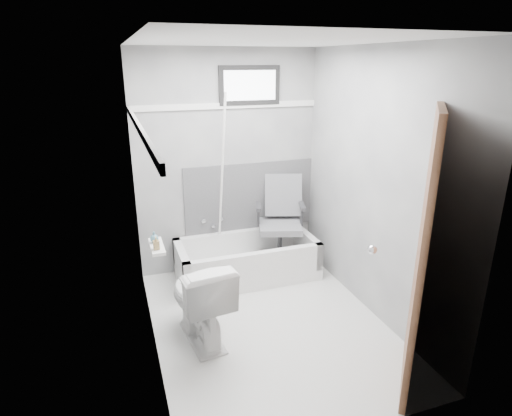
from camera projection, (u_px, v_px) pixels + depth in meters
name	position (u px, v px, depth m)	size (l,w,h in m)	color
floor	(269.00, 324.00, 3.88)	(2.60, 2.60, 0.00)	white
ceiling	(272.00, 41.00, 3.10)	(2.60, 2.60, 0.00)	silver
wall_back	(228.00, 164.00, 4.65)	(2.00, 0.02, 2.40)	slate
wall_front	(354.00, 267.00, 2.33)	(2.00, 0.02, 2.40)	slate
wall_left	(144.00, 211.00, 3.18)	(0.02, 2.60, 2.40)	slate
wall_right	(375.00, 187.00, 3.80)	(0.02, 2.60, 2.40)	slate
bathtub	(247.00, 259.00, 4.67)	(1.50, 0.70, 0.42)	white
office_chair	(280.00, 221.00, 4.72)	(0.54, 0.54, 0.94)	slate
toilet	(200.00, 300.00, 3.56)	(0.43, 0.77, 0.75)	white
door	(485.00, 271.00, 2.71)	(0.78, 0.78, 2.00)	#50351E
window	(250.00, 85.00, 4.45)	(0.66, 0.04, 0.40)	black
backerboard	(250.00, 197.00, 4.85)	(1.50, 0.02, 0.78)	#4C4C4F
trim_back	(227.00, 106.00, 4.44)	(2.00, 0.02, 0.06)	white
trim_left	(139.00, 128.00, 2.98)	(0.02, 2.60, 0.06)	white
pole	(222.00, 184.00, 4.44)	(0.02, 0.02, 1.95)	white
shelf	(157.00, 246.00, 3.31)	(0.10, 0.32, 0.03)	white
soap_bottle_a	(156.00, 243.00, 3.21)	(0.05, 0.05, 0.10)	#A08450
soap_bottle_b	(154.00, 237.00, 3.34)	(0.07, 0.07, 0.08)	teal
faucet	(212.00, 223.00, 4.78)	(0.26, 0.10, 0.16)	silver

